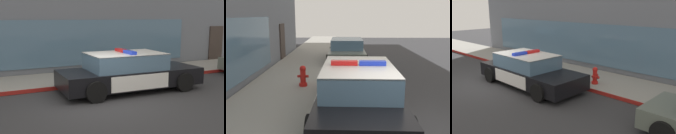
# 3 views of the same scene
# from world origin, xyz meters

# --- Properties ---
(ground) EXTENTS (48.00, 48.00, 0.00)m
(ground) POSITION_xyz_m (0.00, 0.00, 0.00)
(ground) COLOR #303033
(sidewalk) EXTENTS (48.00, 2.62, 0.15)m
(sidewalk) POSITION_xyz_m (0.00, 3.44, 0.07)
(sidewalk) COLOR gray
(sidewalk) RESTS_ON ground
(curb_red_paint) EXTENTS (28.80, 0.04, 0.14)m
(curb_red_paint) POSITION_xyz_m (0.00, 2.11, 0.08)
(curb_red_paint) COLOR maroon
(curb_red_paint) RESTS_ON ground
(storefront_building) EXTENTS (21.74, 9.66, 7.43)m
(storefront_building) POSITION_xyz_m (2.97, 9.59, 3.72)
(storefront_building) COLOR slate
(storefront_building) RESTS_ON ground
(police_cruiser) EXTENTS (5.16, 2.23, 1.49)m
(police_cruiser) POSITION_xyz_m (1.54, 0.97, 0.68)
(police_cruiser) COLOR black
(police_cruiser) RESTS_ON ground
(fire_hydrant) EXTENTS (0.34, 0.39, 0.73)m
(fire_hydrant) POSITION_xyz_m (3.79, 2.73, 0.50)
(fire_hydrant) COLOR red
(fire_hydrant) RESTS_ON sidewalk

